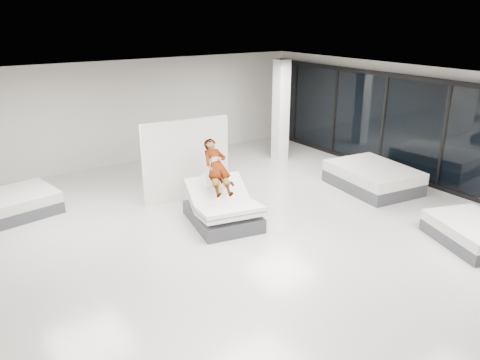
{
  "coord_description": "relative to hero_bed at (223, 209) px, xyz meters",
  "views": [
    {
      "loc": [
        -5.23,
        -6.92,
        4.54
      ],
      "look_at": [
        0.27,
        1.26,
        1.0
      ],
      "focal_mm": 35.0,
      "sensor_mm": 36.0,
      "label": 1
    }
  ],
  "objects": [
    {
      "name": "storefront_glazing",
      "position": [
        6.02,
        -1.38,
        1.12
      ],
      "size": [
        0.12,
        13.4,
        2.92
      ],
      "color": "#212C37",
      "rests_on": "floor"
    },
    {
      "name": "remote",
      "position": [
        0.21,
        -0.08,
        0.6
      ],
      "size": [
        0.08,
        0.15,
        0.08
      ],
      "primitive_type": "cube",
      "rotation": [
        0.35,
        0.0,
        -0.19
      ],
      "color": "black",
      "rests_on": "person"
    },
    {
      "name": "person",
      "position": [
        0.06,
        0.31,
        0.77
      ],
      "size": [
        0.79,
        1.35,
        1.4
      ],
      "primitive_type": "imported",
      "rotation": [
        0.71,
        0.0,
        -0.19
      ],
      "color": "slate",
      "rests_on": "hero_bed"
    },
    {
      "name": "hero_bed",
      "position": [
        0.0,
        0.0,
        0.0
      ],
      "size": [
        1.67,
        2.02,
        1.05
      ],
      "color": "#3C3C41",
      "rests_on": "floor"
    },
    {
      "name": "room",
      "position": [
        0.12,
        -1.38,
        1.27
      ],
      "size": [
        14.0,
        14.04,
        3.2
      ],
      "color": "beige",
      "rests_on": "ground"
    },
    {
      "name": "flat_bed_left_far",
      "position": [
        -3.91,
        3.14,
        -0.06
      ],
      "size": [
        2.16,
        1.77,
        0.53
      ],
      "color": "#3C3C41",
      "rests_on": "floor"
    },
    {
      "name": "flat_bed_right_near",
      "position": [
        3.77,
        -3.76,
        -0.09
      ],
      "size": [
        1.82,
        2.09,
        0.48
      ],
      "color": "#3C3C41",
      "rests_on": "floor"
    },
    {
      "name": "column",
      "position": [
        4.12,
        3.12,
        1.27
      ],
      "size": [
        0.4,
        0.4,
        3.2
      ],
      "primitive_type": "cube",
      "color": "silver",
      "rests_on": "floor"
    },
    {
      "name": "divider_panel",
      "position": [
        0.04,
        1.77,
        0.71
      ],
      "size": [
        2.28,
        0.32,
        2.07
      ],
      "primitive_type": "cube",
      "rotation": [
        0.0,
        0.0,
        -0.1
      ],
      "color": "white",
      "rests_on": "floor"
    },
    {
      "name": "flat_bed_right_far",
      "position": [
        4.57,
        -0.38,
        -0.02
      ],
      "size": [
        1.96,
        2.45,
        0.62
      ],
      "color": "#3C3C41",
      "rests_on": "floor"
    }
  ]
}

